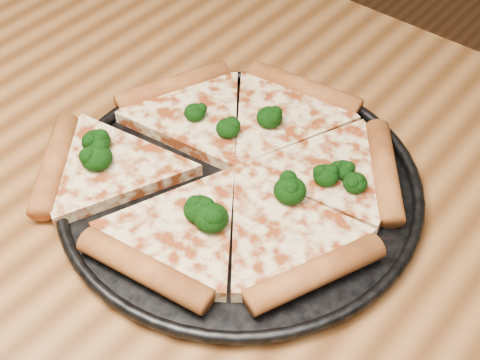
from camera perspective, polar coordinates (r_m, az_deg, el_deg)
The scene contains 4 objects.
dining_table at distance 0.70m, azimuth -8.25°, elevation -9.18°, with size 1.20×0.90×0.75m.
pizza_pan at distance 0.65m, azimuth -0.00°, elevation -0.51°, with size 0.34×0.34×0.02m.
pizza at distance 0.66m, azimuth -0.86°, elevation 0.99°, with size 0.34×0.32×0.02m.
broccoli_florets at distance 0.64m, azimuth -1.67°, elevation 0.95°, with size 0.24×0.17×0.02m.
Camera 1 is at (0.33, -0.25, 1.23)m, focal length 52.97 mm.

